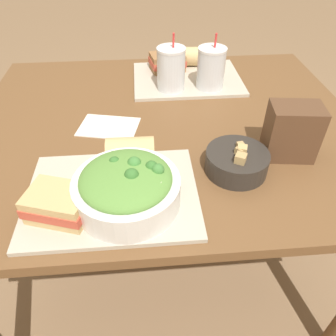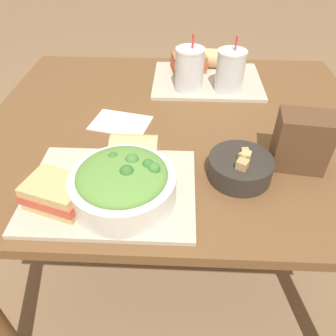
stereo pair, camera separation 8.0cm
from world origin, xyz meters
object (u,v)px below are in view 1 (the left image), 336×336
at_px(napkin_folded, 109,127).
at_px(drink_cup_red, 211,69).
at_px(salad_bowl, 127,187).
at_px(sandwich_near, 59,203).
at_px(baguette_far, 191,56).
at_px(drink_cup_dark, 171,70).
at_px(soup_bowl, 237,161).
at_px(sandwich_far, 167,62).
at_px(chip_bag, 292,132).
at_px(baguette_near, 131,151).

bearing_deg(napkin_folded, drink_cup_red, 31.48).
xyz_separation_m(salad_bowl, drink_cup_red, (0.29, 0.56, 0.02)).
bearing_deg(sandwich_near, baguette_far, 80.57).
bearing_deg(drink_cup_dark, napkin_folded, -134.57).
height_order(soup_bowl, napkin_folded, soup_bowl).
xyz_separation_m(soup_bowl, sandwich_far, (-0.13, 0.62, 0.01)).
bearing_deg(salad_bowl, drink_cup_red, 62.32).
height_order(sandwich_near, baguette_far, baguette_far).
xyz_separation_m(drink_cup_red, napkin_folded, (-0.36, -0.22, -0.08)).
bearing_deg(soup_bowl, drink_cup_dark, 105.76).
relative_size(soup_bowl, chip_bag, 1.08).
relative_size(sandwich_near, napkin_folded, 0.79).
bearing_deg(chip_bag, baguette_far, 114.67).
bearing_deg(sandwich_far, sandwich_near, -122.88).
height_order(salad_bowl, baguette_far, salad_bowl).
xyz_separation_m(salad_bowl, baguette_near, (0.01, 0.15, -0.01)).
height_order(sandwich_far, drink_cup_dark, drink_cup_dark).
distance_m(salad_bowl, chip_bag, 0.47).
xyz_separation_m(salad_bowl, chip_bag, (0.44, 0.16, 0.01)).
bearing_deg(soup_bowl, sandwich_far, 101.64).
relative_size(baguette_far, drink_cup_dark, 0.55).
bearing_deg(baguette_far, drink_cup_dark, 157.87).
xyz_separation_m(soup_bowl, chip_bag, (0.16, 0.06, 0.04)).
bearing_deg(baguette_far, soup_bowl, -173.30).
distance_m(sandwich_near, chip_bag, 0.62).
distance_m(salad_bowl, soup_bowl, 0.30).
height_order(sandwich_near, chip_bag, chip_bag).
distance_m(baguette_near, napkin_folded, 0.21).
relative_size(sandwich_far, drink_cup_red, 0.77).
bearing_deg(napkin_folded, chip_bag, -19.76).
xyz_separation_m(sandwich_far, baguette_far, (0.10, 0.04, 0.00)).
height_order(baguette_near, sandwich_far, baguette_near).
bearing_deg(drink_cup_dark, baguette_near, -109.03).
bearing_deg(salad_bowl, baguette_near, 86.34).
bearing_deg(baguette_near, drink_cup_dark, -17.95).
xyz_separation_m(soup_bowl, sandwich_near, (-0.43, -0.13, 0.01)).
bearing_deg(drink_cup_dark, soup_bowl, -74.24).
relative_size(salad_bowl, baguette_far, 2.22).
distance_m(sandwich_far, drink_cup_red, 0.22).
xyz_separation_m(salad_bowl, soup_bowl, (0.28, 0.10, -0.03)).
xyz_separation_m(baguette_near, baguette_far, (0.24, 0.61, 0.00)).
relative_size(sandwich_near, drink_cup_red, 0.83).
relative_size(sandwich_far, napkin_folded, 0.73).
bearing_deg(baguette_near, drink_cup_red, -33.53).
bearing_deg(drink_cup_red, napkin_folded, -148.52).
distance_m(baguette_near, chip_bag, 0.43).
bearing_deg(drink_cup_dark, baguette_far, 63.75).
bearing_deg(baguette_far, sandwich_near, 157.01).
height_order(soup_bowl, sandwich_near, soup_bowl).
height_order(sandwich_near, drink_cup_red, drink_cup_red).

